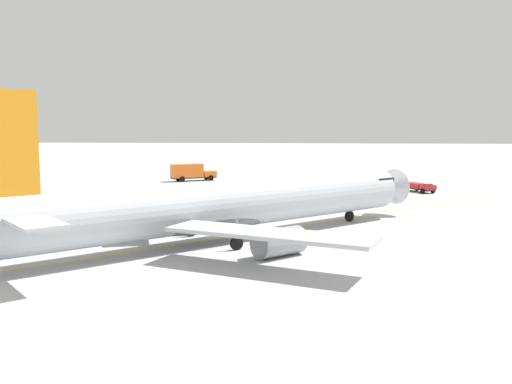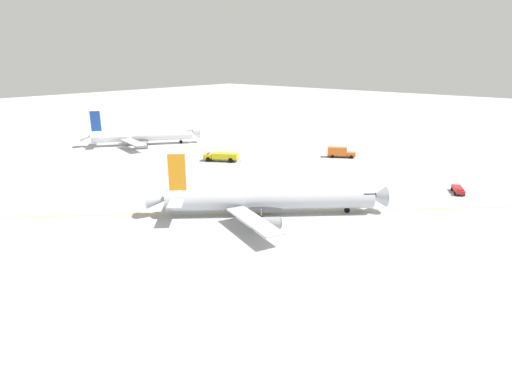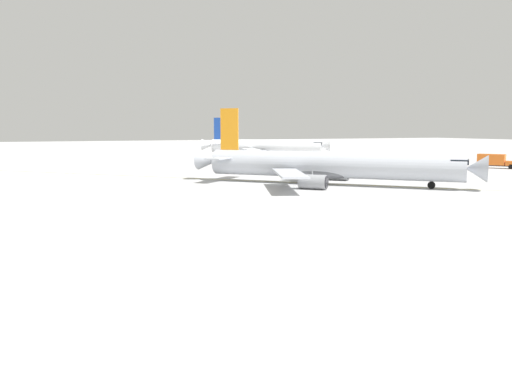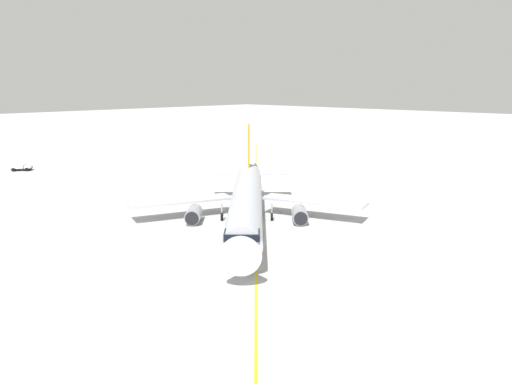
{
  "view_description": "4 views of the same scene",
  "coord_description": "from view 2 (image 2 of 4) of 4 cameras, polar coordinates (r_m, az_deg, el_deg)",
  "views": [
    {
      "loc": [
        7.25,
        -46.84,
        9.56
      ],
      "look_at": [
        3.26,
        -2.56,
        4.33
      ],
      "focal_mm": 38.12,
      "sensor_mm": 36.0,
      "label": 1
    },
    {
      "loc": [
        48.63,
        -61.22,
        28.92
      ],
      "look_at": [
        -0.94,
        -3.17,
        4.57
      ],
      "focal_mm": 29.73,
      "sensor_mm": 36.0,
      "label": 2
    },
    {
      "loc": [
        71.04,
        -45.45,
        8.82
      ],
      "look_at": [
        37.26,
        -30.29,
        4.32
      ],
      "focal_mm": 37.07,
      "sensor_mm": 36.0,
      "label": 3
    },
    {
      "loc": [
        48.62,
        46.24,
        18.45
      ],
      "look_at": [
        -0.48,
        -0.92,
        4.25
      ],
      "focal_mm": 36.34,
      "sensor_mm": 36.0,
      "label": 4
    }
  ],
  "objects": [
    {
      "name": "airliner_secondary",
      "position": [
        151.68,
        -15.17,
        7.3
      ],
      "size": [
        26.99,
        34.18,
        12.07
      ],
      "rotation": [
        0.0,
        0.0,
        0.94
      ],
      "color": "white",
      "rests_on": "ground_plane"
    },
    {
      "name": "safety_cone_near",
      "position": [
        122.85,
        -2.12,
        4.2
      ],
      "size": [
        0.36,
        0.36,
        0.55
      ],
      "color": "orange",
      "rests_on": "ground_plane"
    },
    {
      "name": "ops_pickup_truck",
      "position": [
        104.31,
        25.54,
        0.29
      ],
      "size": [
        4.14,
        5.63,
        1.41
      ],
      "rotation": [
        0.0,
        0.0,
        5.19
      ],
      "color": "#232326",
      "rests_on": "ground_plane"
    },
    {
      "name": "safety_cone_mid",
      "position": [
        126.51,
        -2.34,
        4.59
      ],
      "size": [
        0.36,
        0.36,
        0.55
      ],
      "color": "orange",
      "rests_on": "ground_plane"
    },
    {
      "name": "fire_tender_truck",
      "position": [
        123.47,
        -4.64,
        4.82
      ],
      "size": [
        9.98,
        7.49,
        2.5
      ],
      "rotation": [
        0.0,
        0.0,
        3.68
      ],
      "color": "#232326",
      "rests_on": "ground_plane"
    },
    {
      "name": "ground_plane",
      "position": [
        83.36,
        1.91,
        -2.61
      ],
      "size": [
        600.0,
        600.0,
        0.0
      ],
      "primitive_type": "plane",
      "color": "#B2B2B2"
    },
    {
      "name": "safety_cone_far",
      "position": [
        129.3,
        -2.51,
        4.88
      ],
      "size": [
        0.36,
        0.36,
        0.55
      ],
      "color": "orange",
      "rests_on": "ground_plane"
    },
    {
      "name": "taxiway_centreline",
      "position": [
        82.84,
        -0.39,
        -2.74
      ],
      "size": [
        135.95,
        130.46,
        0.01
      ],
      "rotation": [
        0.0,
        0.0,
        0.76
      ],
      "color": "yellow",
      "rests_on": "ground_plane"
    },
    {
      "name": "catering_truck_truck",
      "position": [
        130.4,
        11.17,
        5.3
      ],
      "size": [
        8.2,
        6.31,
        3.1
      ],
      "rotation": [
        0.0,
        0.0,
        0.56
      ],
      "color": "#232326",
      "rests_on": "ground_plane"
    },
    {
      "name": "airliner_main",
      "position": [
        80.81,
        1.54,
        -1.06
      ],
      "size": [
        35.69,
        34.54,
        12.06
      ],
      "rotation": [
        0.0,
        0.0,
        0.76
      ],
      "color": "#B2B7C1",
      "rests_on": "ground_plane"
    }
  ]
}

